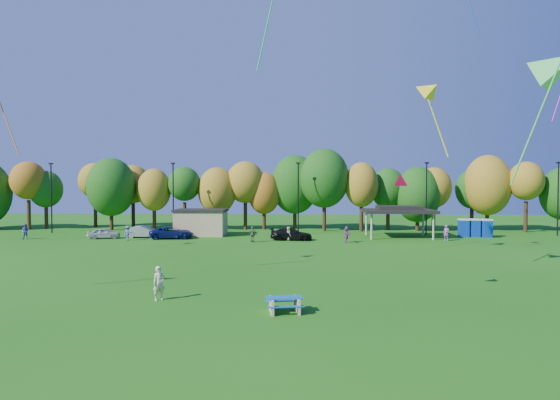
{
  "coord_description": "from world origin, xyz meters",
  "views": [
    {
      "loc": [
        2.88,
        -22.97,
        6.54
      ],
      "look_at": [
        1.42,
        6.0,
        5.53
      ],
      "focal_mm": 32.0,
      "sensor_mm": 36.0,
      "label": 1
    }
  ],
  "objects_px": {
    "picnic_table": "(284,303)",
    "car_b": "(144,232)",
    "car_d": "(291,234)",
    "car_c": "(172,233)",
    "porta_potties": "(475,228)",
    "car_a": "(104,233)",
    "kite_flyer": "(159,283)"
  },
  "relations": [
    {
      "from": "picnic_table",
      "to": "car_c",
      "type": "relative_size",
      "value": 0.41
    },
    {
      "from": "car_d",
      "to": "porta_potties",
      "type": "bearing_deg",
      "value": -73.88
    },
    {
      "from": "car_b",
      "to": "car_c",
      "type": "relative_size",
      "value": 0.85
    },
    {
      "from": "porta_potties",
      "to": "car_c",
      "type": "distance_m",
      "value": 36.13
    },
    {
      "from": "car_a",
      "to": "car_c",
      "type": "xyz_separation_m",
      "value": [
        7.96,
        0.26,
        0.08
      ]
    },
    {
      "from": "car_c",
      "to": "kite_flyer",
      "type": "bearing_deg",
      "value": -172.87
    },
    {
      "from": "porta_potties",
      "to": "car_b",
      "type": "distance_m",
      "value": 39.6
    },
    {
      "from": "kite_flyer",
      "to": "car_a",
      "type": "height_order",
      "value": "kite_flyer"
    },
    {
      "from": "porta_potties",
      "to": "car_a",
      "type": "height_order",
      "value": "porta_potties"
    },
    {
      "from": "picnic_table",
      "to": "car_c",
      "type": "height_order",
      "value": "car_c"
    },
    {
      "from": "car_a",
      "to": "car_b",
      "type": "height_order",
      "value": "car_b"
    },
    {
      "from": "picnic_table",
      "to": "car_b",
      "type": "distance_m",
      "value": 37.78
    },
    {
      "from": "porta_potties",
      "to": "car_b",
      "type": "bearing_deg",
      "value": -175.9
    },
    {
      "from": "car_a",
      "to": "car_b",
      "type": "distance_m",
      "value": 4.55
    },
    {
      "from": "porta_potties",
      "to": "car_d",
      "type": "xyz_separation_m",
      "value": [
        -21.98,
        -4.48,
        -0.41
      ]
    },
    {
      "from": "car_c",
      "to": "car_a",
      "type": "bearing_deg",
      "value": 85.11
    },
    {
      "from": "car_a",
      "to": "car_d",
      "type": "xyz_separation_m",
      "value": [
        21.92,
        -0.54,
        0.07
      ]
    },
    {
      "from": "car_b",
      "to": "car_d",
      "type": "distance_m",
      "value": 17.59
    },
    {
      "from": "car_b",
      "to": "porta_potties",
      "type": "bearing_deg",
      "value": -80.06
    },
    {
      "from": "car_a",
      "to": "car_c",
      "type": "distance_m",
      "value": 7.97
    },
    {
      "from": "porta_potties",
      "to": "car_c",
      "type": "xyz_separation_m",
      "value": [
        -35.94,
        -3.69,
        -0.4
      ]
    },
    {
      "from": "car_b",
      "to": "car_c",
      "type": "height_order",
      "value": "car_b"
    },
    {
      "from": "car_b",
      "to": "car_c",
      "type": "xyz_separation_m",
      "value": [
        3.56,
        -0.85,
        -0.0
      ]
    },
    {
      "from": "porta_potties",
      "to": "car_c",
      "type": "relative_size",
      "value": 0.74
    },
    {
      "from": "porta_potties",
      "to": "car_d",
      "type": "relative_size",
      "value": 0.79
    },
    {
      "from": "picnic_table",
      "to": "car_a",
      "type": "height_order",
      "value": "car_a"
    },
    {
      "from": "porta_potties",
      "to": "kite_flyer",
      "type": "height_order",
      "value": "porta_potties"
    },
    {
      "from": "picnic_table",
      "to": "car_b",
      "type": "height_order",
      "value": "car_b"
    },
    {
      "from": "picnic_table",
      "to": "kite_flyer",
      "type": "distance_m",
      "value": 7.45
    },
    {
      "from": "car_d",
      "to": "car_c",
      "type": "bearing_deg",
      "value": 91.35
    },
    {
      "from": "car_a",
      "to": "picnic_table",
      "type": "bearing_deg",
      "value": -160.35
    },
    {
      "from": "porta_potties",
      "to": "kite_flyer",
      "type": "relative_size",
      "value": 1.98
    }
  ]
}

